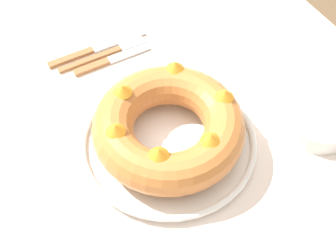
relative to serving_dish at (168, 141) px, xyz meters
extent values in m
cube|color=beige|center=(0.00, -0.03, -0.03)|extent=(1.41, 1.05, 0.03)
cylinder|color=brown|center=(-0.63, 0.42, -0.41)|extent=(0.06, 0.06, 0.73)
cylinder|color=white|center=(0.00, 0.00, -0.01)|extent=(0.31, 0.31, 0.01)
torus|color=white|center=(0.00, 0.00, 0.00)|extent=(0.32, 0.32, 0.01)
torus|color=#C67538|center=(0.00, 0.00, 0.05)|extent=(0.27, 0.27, 0.07)
cone|color=orange|center=(0.07, -0.05, 0.09)|extent=(0.05, 0.05, 0.02)
cone|color=orange|center=(0.08, 0.03, 0.09)|extent=(0.04, 0.04, 0.02)
cone|color=orange|center=(0.01, 0.10, 0.09)|extent=(0.04, 0.04, 0.02)
cone|color=orange|center=(-0.09, 0.06, 0.09)|extent=(0.05, 0.05, 0.02)
cone|color=orange|center=(-0.08, -0.05, 0.09)|extent=(0.04, 0.04, 0.02)
cone|color=orange|center=(-0.01, -0.09, 0.09)|extent=(0.04, 0.04, 0.02)
cube|color=#936038|center=(-0.27, -0.04, -0.01)|extent=(0.01, 0.14, 0.01)
cube|color=silver|center=(-0.27, 0.06, -0.01)|extent=(0.02, 0.06, 0.01)
cube|color=#936038|center=(-0.29, -0.07, -0.01)|extent=(0.02, 0.10, 0.01)
cube|color=silver|center=(-0.29, 0.04, -0.01)|extent=(0.02, 0.12, 0.00)
cube|color=#936038|center=(-0.25, -0.05, -0.01)|extent=(0.02, 0.08, 0.01)
cube|color=silver|center=(-0.25, 0.04, -0.01)|extent=(0.02, 0.09, 0.00)
cylinder|color=white|center=(0.09, 0.27, 0.01)|extent=(0.14, 0.14, 0.04)
camera|label=1|loc=(0.43, -0.24, 0.70)|focal=50.00mm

